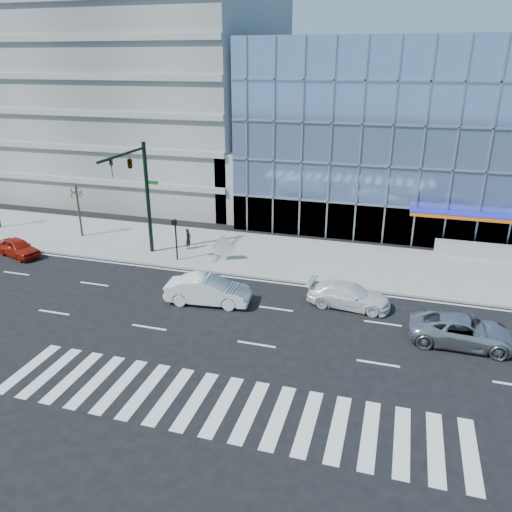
% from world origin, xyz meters
% --- Properties ---
extents(ground, '(160.00, 160.00, 0.00)m').
position_xyz_m(ground, '(0.00, 0.00, 0.00)').
color(ground, black).
rests_on(ground, ground).
extents(sidewalk, '(120.00, 8.00, 0.15)m').
position_xyz_m(sidewalk, '(0.00, 8.00, 0.07)').
color(sidewalk, gray).
rests_on(sidewalk, ground).
extents(theatre_building, '(42.00, 26.00, 15.00)m').
position_xyz_m(theatre_building, '(14.00, 26.00, 7.50)').
color(theatre_building, '#7896C8').
rests_on(theatre_building, ground).
extents(parking_garage, '(24.00, 24.00, 20.00)m').
position_xyz_m(parking_garage, '(-20.00, 26.00, 10.00)').
color(parking_garage, gray).
rests_on(parking_garage, ground).
extents(ramp_block, '(6.00, 8.00, 6.00)m').
position_xyz_m(ramp_block, '(-6.00, 18.00, 3.00)').
color(ramp_block, gray).
rests_on(ramp_block, ground).
extents(traffic_signal, '(1.14, 5.74, 8.00)m').
position_xyz_m(traffic_signal, '(-11.00, 4.57, 6.16)').
color(traffic_signal, black).
rests_on(traffic_signal, sidewalk).
extents(ped_signal_post, '(0.30, 0.33, 3.00)m').
position_xyz_m(ped_signal_post, '(-8.50, 4.94, 2.14)').
color(ped_signal_post, black).
rests_on(ped_signal_post, sidewalk).
extents(street_tree_near, '(1.10, 1.10, 4.23)m').
position_xyz_m(street_tree_near, '(-18.00, 7.50, 3.78)').
color(street_tree_near, '#332319').
rests_on(street_tree_near, sidewalk).
extents(silver_suv, '(5.31, 2.47, 1.47)m').
position_xyz_m(silver_suv, '(9.93, -1.00, 0.74)').
color(silver_suv, '#BBBBC0').
rests_on(silver_suv, ground).
extents(white_suv, '(4.90, 2.27, 1.39)m').
position_xyz_m(white_suv, '(3.93, 1.52, 0.69)').
color(white_suv, white).
rests_on(white_suv, ground).
extents(white_sedan, '(5.10, 2.24, 1.63)m').
position_xyz_m(white_sedan, '(-4.02, -0.38, 0.81)').
color(white_sedan, silver).
rests_on(white_sedan, ground).
extents(red_sedan, '(4.11, 2.66, 1.30)m').
position_xyz_m(red_sedan, '(-20.04, 2.71, 0.65)').
color(red_sedan, '#9B180B').
rests_on(red_sedan, ground).
extents(pedestrian, '(0.42, 0.60, 1.57)m').
position_xyz_m(pedestrian, '(-8.61, 7.25, 0.93)').
color(pedestrian, black).
rests_on(pedestrian, sidewalk).
extents(tilted_panel, '(1.83, 0.08, 1.83)m').
position_xyz_m(tilted_panel, '(-5.33, 5.95, 1.07)').
color(tilted_panel, '#A3A3A3').
rests_on(tilted_panel, sidewalk).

